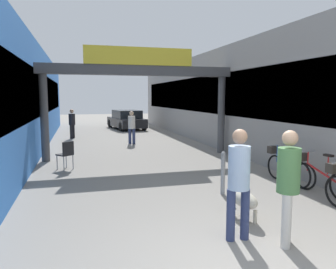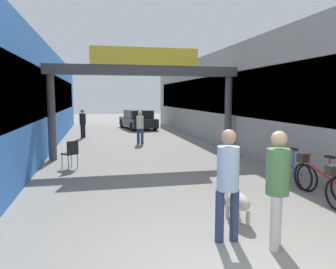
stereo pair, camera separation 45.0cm
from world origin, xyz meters
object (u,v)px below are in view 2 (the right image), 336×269
object	(u,v)px
pedestrian_with_dog	(228,178)
bicycle_blue_third	(287,167)
pedestrian_companion	(278,181)
cafe_chair_black_nearer	(71,152)
bicycle_red_second	(320,178)
pedestrian_elderly_walking	(83,122)
pedestrian_carrying_crate	(140,125)
parked_car_black	(138,120)
dog_on_leash	(236,199)
bollard_post_metal	(221,173)

from	to	relation	value
pedestrian_with_dog	bicycle_blue_third	xyz separation A→B (m)	(2.86, 2.86, -0.58)
pedestrian_companion	cafe_chair_black_nearer	size ratio (longest dim) A/B	1.99
bicycle_red_second	bicycle_blue_third	xyz separation A→B (m)	(-0.12, 1.13, 0.00)
pedestrian_elderly_walking	cafe_chair_black_nearer	bearing A→B (deg)	-90.45
pedestrian_carrying_crate	bicycle_red_second	size ratio (longest dim) A/B	0.94
pedestrian_with_dog	pedestrian_elderly_walking	world-z (taller)	pedestrian_with_dog
parked_car_black	pedestrian_with_dog	bearing A→B (deg)	-92.80
pedestrian_companion	bicycle_red_second	size ratio (longest dim) A/B	1.06
pedestrian_with_dog	parked_car_black	bearing A→B (deg)	87.20
bicycle_red_second	cafe_chair_black_nearer	bearing A→B (deg)	143.55
cafe_chair_black_nearer	parked_car_black	xyz separation A→B (m)	(3.67, 12.42, 0.10)
parked_car_black	pedestrian_companion	bearing A→B (deg)	-90.81
pedestrian_companion	pedestrian_carrying_crate	distance (m)	11.40
bicycle_blue_third	bicycle_red_second	bearing A→B (deg)	-84.06
parked_car_black	pedestrian_carrying_crate	bearing A→B (deg)	-96.29
dog_on_leash	pedestrian_carrying_crate	bearing A→B (deg)	92.45
pedestrian_companion	dog_on_leash	distance (m)	1.35
pedestrian_with_dog	dog_on_leash	size ratio (longest dim) A/B	2.12
bicycle_blue_third	parked_car_black	size ratio (longest dim) A/B	0.40
bollard_post_metal	parked_car_black	world-z (taller)	parked_car_black
cafe_chair_black_nearer	parked_car_black	world-z (taller)	parked_car_black
cafe_chair_black_nearer	bicycle_blue_third	bearing A→B (deg)	-28.95
pedestrian_with_dog	bicycle_blue_third	bearing A→B (deg)	45.04
bollard_post_metal	cafe_chair_black_nearer	world-z (taller)	bollard_post_metal
pedestrian_companion	bicycle_blue_third	xyz separation A→B (m)	(2.22, 3.22, -0.58)
dog_on_leash	parked_car_black	distance (m)	17.58
pedestrian_companion	bicycle_blue_third	world-z (taller)	pedestrian_companion
pedestrian_companion	pedestrian_elderly_walking	size ratio (longest dim) A/B	1.12
bollard_post_metal	cafe_chair_black_nearer	bearing A→B (deg)	134.25
bicycle_red_second	parked_car_black	xyz separation A→B (m)	(-2.08, 16.67, 0.21)
bicycle_red_second	bicycle_blue_third	bearing A→B (deg)	95.94
dog_on_leash	bicycle_blue_third	bearing A→B (deg)	41.10
cafe_chair_black_nearer	parked_car_black	distance (m)	12.96
pedestrian_carrying_crate	pedestrian_elderly_walking	size ratio (longest dim) A/B	1.00
bicycle_red_second	parked_car_black	bearing A→B (deg)	97.10
bicycle_red_second	parked_car_black	distance (m)	16.80
pedestrian_elderly_walking	bicycle_red_second	size ratio (longest dim) A/B	0.95
dog_on_leash	bicycle_red_second	world-z (taller)	bicycle_red_second
bollard_post_metal	cafe_chair_black_nearer	xyz separation A→B (m)	(-3.58, 3.68, 0.03)
bollard_post_metal	bicycle_red_second	bearing A→B (deg)	-14.69
bollard_post_metal	cafe_chair_black_nearer	distance (m)	5.14
bicycle_red_second	bicycle_blue_third	world-z (taller)	same
cafe_chair_black_nearer	pedestrian_companion	bearing A→B (deg)	-61.74
pedestrian_elderly_walking	bicycle_blue_third	world-z (taller)	pedestrian_elderly_walking
bollard_post_metal	pedestrian_companion	bearing A→B (deg)	-93.79
dog_on_leash	parked_car_black	world-z (taller)	parked_car_black
pedestrian_elderly_walking	pedestrian_companion	bearing A→B (deg)	-76.83
pedestrian_companion	bicycle_red_second	distance (m)	3.19
bicycle_red_second	parked_car_black	world-z (taller)	parked_car_black
pedestrian_elderly_walking	bollard_post_metal	distance (m)	12.16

